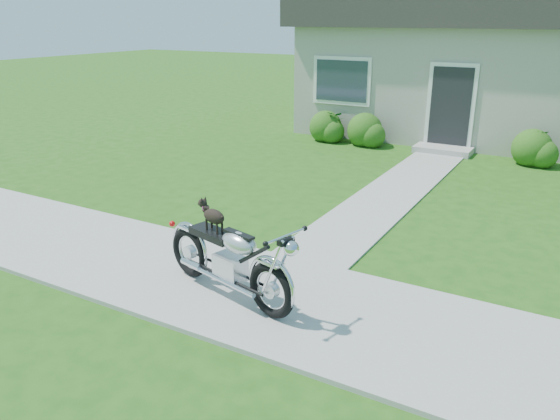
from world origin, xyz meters
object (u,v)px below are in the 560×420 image
Objects in this scene: potted_plant_left at (332,126)px; motorcycle_with_dog at (229,258)px; house at (535,59)px; potted_plant_right at (538,147)px.

motorcycle_with_dog reaches higher than potted_plant_left.
potted_plant_right is at bearing -79.01° from house.
house is 5.76× the size of motorcycle_with_dog.
potted_plant_right is (5.23, 0.00, -0.01)m from potted_plant_left.
potted_plant_right is 0.38× the size of motorcycle_with_dog.
motorcycle_with_dog reaches higher than potted_plant_right.
motorcycle_with_dog is (-1.84, -12.29, -1.61)m from house.
motorcycle_with_dog is (2.72, -8.84, 0.12)m from potted_plant_left.
motorcycle_with_dog is (-2.51, -8.84, 0.13)m from potted_plant_right.
house reaches higher than motorcycle_with_dog.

